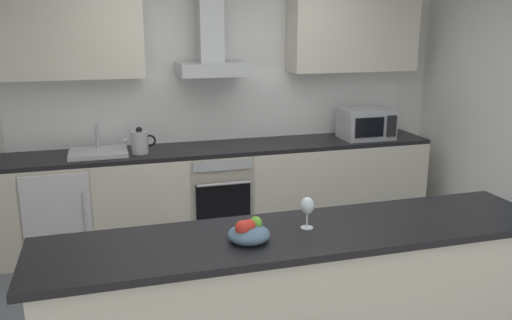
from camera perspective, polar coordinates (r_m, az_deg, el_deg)
The scene contains 14 objects.
ground at distance 3.96m, azimuth 2.23°, elevation -16.49°, with size 5.62×4.77×0.02m, color slate.
wall_back at distance 5.33m, azimuth -4.32°, elevation 6.57°, with size 5.62×0.12×2.60m, color white.
backsplash_tile at distance 5.27m, azimuth -4.14°, elevation 5.71°, with size 3.93×0.02×0.66m, color white.
counter_back at distance 5.15m, azimuth -3.25°, elevation -3.39°, with size 4.07×0.60×0.90m.
counter_island at distance 3.10m, azimuth 4.85°, elevation -15.58°, with size 2.85×0.64×0.94m.
upper_cabinets at distance 5.05m, azimuth -3.89°, elevation 13.09°, with size 4.01×0.32×0.70m.
oven at distance 5.11m, azimuth -4.23°, elevation -3.46°, with size 0.60×0.62×0.80m.
refrigerator at distance 5.04m, azimuth -20.32°, elevation -5.04°, with size 0.58×0.60×0.85m.
microwave at distance 5.46m, azimuth 11.73°, elevation 3.83°, with size 0.50×0.38×0.30m.
sink at distance 4.89m, azimuth -16.57°, elevation 0.86°, with size 0.50×0.40×0.26m.
kettle at distance 4.84m, azimuth -12.36°, elevation 1.93°, with size 0.29×0.15×0.24m.
range_hood at distance 4.99m, azimuth -4.84°, elevation 11.64°, with size 0.62×0.45×0.72m.
wine_glass at distance 2.89m, azimuth 5.52°, elevation -5.03°, with size 0.08×0.08×0.18m.
fruit_bowl at distance 2.75m, azimuth -0.78°, elevation -7.80°, with size 0.22×0.22×0.13m.
Camera 1 is at (-1.10, -3.22, 2.03)m, focal length 37.29 mm.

